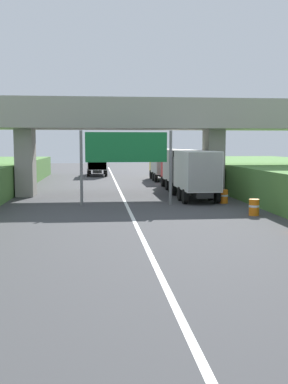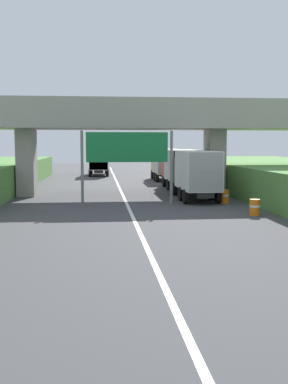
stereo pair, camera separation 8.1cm
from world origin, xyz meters
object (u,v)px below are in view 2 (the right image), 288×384
object	(u,v)px
overhead_highway_sign	(127,151)
truck_blue	(99,160)
truck_yellow	(164,163)
truck_black	(195,172)
construction_barrel_5	(225,196)
truck_red	(180,167)
construction_barrel_4	(255,207)

from	to	relation	value
overhead_highway_sign	truck_blue	size ratio (longest dim) A/B	0.81
truck_yellow	truck_black	distance (m)	17.51
truck_blue	construction_barrel_5	world-z (taller)	truck_blue
truck_red	construction_barrel_5	size ratio (longest dim) A/B	8.11
truck_yellow	construction_barrel_4	xyz separation A→B (m)	(1.45, -24.99, -1.47)
construction_barrel_5	truck_yellow	bearing A→B (deg)	93.60
overhead_highway_sign	truck_black	bearing A→B (deg)	27.22
truck_red	construction_barrel_5	xyz separation A→B (m)	(1.32, -9.54, -1.47)
truck_blue	overhead_highway_sign	bearing A→B (deg)	-86.23
truck_black	construction_barrel_4	world-z (taller)	truck_black
construction_barrel_5	overhead_highway_sign	bearing A→B (deg)	-177.06
truck_yellow	truck_black	world-z (taller)	same
overhead_highway_sign	truck_red	xyz separation A→B (m)	(5.16, 9.87, -1.52)
overhead_highway_sign	truck_yellow	distance (m)	20.77
truck_black	truck_yellow	bearing A→B (deg)	88.96
truck_red	truck_yellow	bearing A→B (deg)	89.55
truck_red	construction_barrel_4	distance (m)	14.97
overhead_highway_sign	construction_barrel_5	xyz separation A→B (m)	(6.48, 0.33, -2.99)
truck_yellow	truck_red	size ratio (longest dim) A/B	1.00
truck_black	truck_blue	bearing A→B (deg)	104.54
construction_barrel_4	overhead_highway_sign	bearing A→B (deg)	143.54
truck_blue	truck_black	bearing A→B (deg)	-75.46
overhead_highway_sign	construction_barrel_4	xyz separation A→B (m)	(6.70, -4.95, -2.99)
overhead_highway_sign	truck_red	distance (m)	11.24
truck_yellow	overhead_highway_sign	bearing A→B (deg)	-104.66
truck_black	construction_barrel_5	distance (m)	3.07
overhead_highway_sign	construction_barrel_5	distance (m)	7.15
truck_blue	construction_barrel_5	xyz separation A→B (m)	(8.38, -28.52, -1.47)
construction_barrel_4	truck_black	bearing A→B (deg)	103.31
overhead_highway_sign	truck_black	world-z (taller)	overhead_highway_sign
truck_yellow	truck_blue	bearing A→B (deg)	129.03
overhead_highway_sign	truck_yellow	size ratio (longest dim) A/B	0.81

